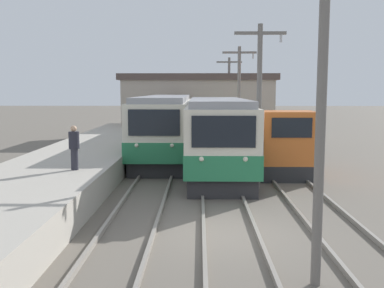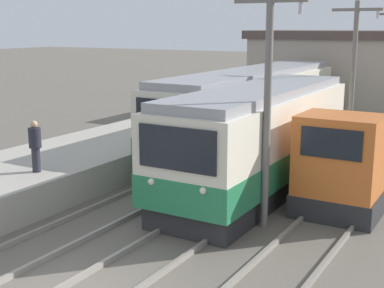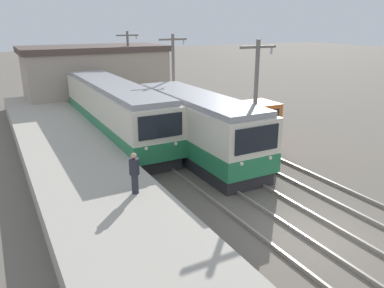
% 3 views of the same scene
% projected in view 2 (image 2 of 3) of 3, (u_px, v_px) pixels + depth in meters
% --- Properties ---
extents(commuter_train_left, '(2.84, 14.66, 3.57)m').
position_uv_depth(commuter_train_left, '(253.00, 112.00, 24.09)').
color(commuter_train_left, '#28282B').
rests_on(commuter_train_left, ground).
extents(commuter_train_center, '(2.84, 10.50, 3.51)m').
position_uv_depth(commuter_train_center, '(259.00, 143.00, 17.84)').
color(commuter_train_center, '#28282B').
rests_on(commuter_train_center, ground).
extents(shunting_locomotive, '(2.40, 5.89, 3.00)m').
position_uv_depth(shunting_locomotive, '(353.00, 164.00, 16.86)').
color(shunting_locomotive, '#28282B').
rests_on(shunting_locomotive, ground).
extents(catenary_mast_mid, '(2.00, 0.20, 6.45)m').
position_uv_depth(catenary_mast_mid, '(268.00, 100.00, 14.13)').
color(catenary_mast_mid, slate).
rests_on(catenary_mast_mid, ground).
extents(catenary_mast_far, '(2.00, 0.20, 6.45)m').
position_uv_depth(catenary_mast_far, '(353.00, 74.00, 21.72)').
color(catenary_mast_far, slate).
rests_on(catenary_mast_far, ground).
extents(person_on_platform, '(0.38, 0.38, 1.61)m').
position_uv_depth(person_on_platform, '(35.00, 144.00, 16.37)').
color(person_on_platform, '#282833').
rests_on(person_on_platform, platform_left).
extents(station_building, '(12.60, 6.30, 5.19)m').
position_uv_depth(station_building, '(357.00, 74.00, 32.49)').
color(station_building, '#AD9E8E').
rests_on(station_building, ground).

